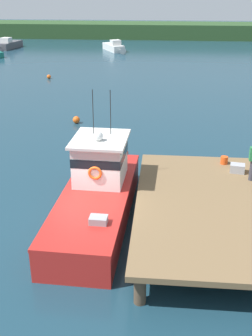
{
  "coord_description": "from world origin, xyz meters",
  "views": [
    {
      "loc": [
        2.68,
        -13.72,
        8.53
      ],
      "look_at": [
        1.2,
        2.41,
        1.4
      ],
      "focal_mm": 44.77,
      "sensor_mm": 36.0,
      "label": 1
    }
  ],
  "objects_px": {
    "mooring_buoy_inshore": "(49,77)",
    "moored_boat_off_the_point": "(114,47)",
    "mooring_buoy_channel_marker": "(76,120)",
    "crate_single_by_cleat": "(237,168)",
    "moored_boat_far_right": "(8,45)",
    "bait_bucket": "(224,160)",
    "main_fishing_boat": "(98,191)"
  },
  "relations": [
    {
      "from": "mooring_buoy_channel_marker",
      "to": "moored_boat_off_the_point",
      "type": "bearing_deg",
      "value": 92.22
    },
    {
      "from": "moored_boat_off_the_point",
      "to": "main_fishing_boat",
      "type": "bearing_deg",
      "value": -84.14
    },
    {
      "from": "moored_boat_off_the_point",
      "to": "moored_boat_far_right",
      "type": "bearing_deg",
      "value": 176.63
    },
    {
      "from": "bait_bucket",
      "to": "moored_boat_far_right",
      "type": "xyz_separation_m",
      "value": [
        -25.23,
        42.62,
        -0.82
      ]
    },
    {
      "from": "crate_single_by_cleat",
      "to": "moored_boat_off_the_point",
      "type": "xyz_separation_m",
      "value": [
        -10.24,
        42.59,
        -0.85
      ]
    },
    {
      "from": "crate_single_by_cleat",
      "to": "moored_boat_far_right",
      "type": "height_order",
      "value": "moored_boat_far_right"
    },
    {
      "from": "crate_single_by_cleat",
      "to": "moored_boat_far_right",
      "type": "bearing_deg",
      "value": 120.55
    },
    {
      "from": "crate_single_by_cleat",
      "to": "mooring_buoy_inshore",
      "type": "distance_m",
      "value": 27.85
    },
    {
      "from": "bait_bucket",
      "to": "crate_single_by_cleat",
      "type": "bearing_deg",
      "value": -63.35
    },
    {
      "from": "moored_boat_off_the_point",
      "to": "mooring_buoy_inshore",
      "type": "distance_m",
      "value": 19.33
    },
    {
      "from": "bait_bucket",
      "to": "mooring_buoy_channel_marker",
      "type": "relative_size",
      "value": 0.72
    },
    {
      "from": "bait_bucket",
      "to": "mooring_buoy_inshore",
      "type": "xyz_separation_m",
      "value": [
        -14.08,
        22.86,
        -1.17
      ]
    },
    {
      "from": "mooring_buoy_inshore",
      "to": "moored_boat_off_the_point",
      "type": "bearing_deg",
      "value": 77.21
    },
    {
      "from": "main_fishing_boat",
      "to": "mooring_buoy_inshore",
      "type": "xyz_separation_m",
      "value": [
        -8.85,
        25.62,
        -0.81
      ]
    },
    {
      "from": "bait_bucket",
      "to": "mooring_buoy_channel_marker",
      "type": "bearing_deg",
      "value": 133.61
    },
    {
      "from": "crate_single_by_cleat",
      "to": "moored_boat_off_the_point",
      "type": "distance_m",
      "value": 43.81
    },
    {
      "from": "moored_boat_off_the_point",
      "to": "mooring_buoy_channel_marker",
      "type": "height_order",
      "value": "moored_boat_off_the_point"
    },
    {
      "from": "moored_boat_far_right",
      "to": "mooring_buoy_channel_marker",
      "type": "relative_size",
      "value": 13.49
    },
    {
      "from": "moored_boat_off_the_point",
      "to": "moored_boat_far_right",
      "type": "height_order",
      "value": "moored_boat_far_right"
    },
    {
      "from": "crate_single_by_cleat",
      "to": "bait_bucket",
      "type": "distance_m",
      "value": 0.98
    },
    {
      "from": "crate_single_by_cleat",
      "to": "mooring_buoy_inshore",
      "type": "relative_size",
      "value": 1.5
    },
    {
      "from": "mooring_buoy_inshore",
      "to": "mooring_buoy_channel_marker",
      "type": "bearing_deg",
      "value": -68.24
    },
    {
      "from": "bait_bucket",
      "to": "moored_boat_off_the_point",
      "type": "height_order",
      "value": "moored_boat_off_the_point"
    },
    {
      "from": "moored_boat_far_right",
      "to": "mooring_buoy_inshore",
      "type": "relative_size",
      "value": 15.95
    },
    {
      "from": "crate_single_by_cleat",
      "to": "moored_boat_far_right",
      "type": "relative_size",
      "value": 0.09
    },
    {
      "from": "moored_boat_far_right",
      "to": "mooring_buoy_channel_marker",
      "type": "bearing_deg",
      "value": -63.61
    },
    {
      "from": "moored_boat_far_right",
      "to": "mooring_buoy_channel_marker",
      "type": "xyz_separation_m",
      "value": [
        16.7,
        -33.66,
        -0.31
      ]
    },
    {
      "from": "moored_boat_far_right",
      "to": "mooring_buoy_inshore",
      "type": "distance_m",
      "value": 22.69
    },
    {
      "from": "mooring_buoy_channel_marker",
      "to": "mooring_buoy_inshore",
      "type": "bearing_deg",
      "value": 111.76
    },
    {
      "from": "mooring_buoy_channel_marker",
      "to": "bait_bucket",
      "type": "bearing_deg",
      "value": -46.39
    },
    {
      "from": "mooring_buoy_inshore",
      "to": "crate_single_by_cleat",
      "type": "bearing_deg",
      "value": -58.54
    },
    {
      "from": "mooring_buoy_channel_marker",
      "to": "mooring_buoy_inshore",
      "type": "relative_size",
      "value": 1.18
    }
  ]
}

